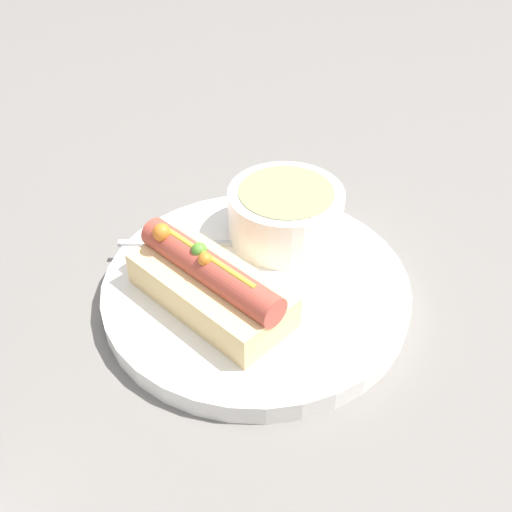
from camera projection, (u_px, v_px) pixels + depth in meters
name	position (u px, v px, depth m)	size (l,w,h in m)	color
ground_plane	(256.00, 296.00, 0.56)	(4.00, 4.00, 0.00)	slate
dinner_plate	(256.00, 289.00, 0.55)	(0.28, 0.28, 0.02)	white
hot_dog	(211.00, 285.00, 0.51)	(0.16, 0.09, 0.06)	#E5C17F
soup_bowl	(286.00, 211.00, 0.58)	(0.11, 0.11, 0.05)	silver
spoon	(245.00, 242.00, 0.58)	(0.11, 0.14, 0.01)	#B7B7BC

